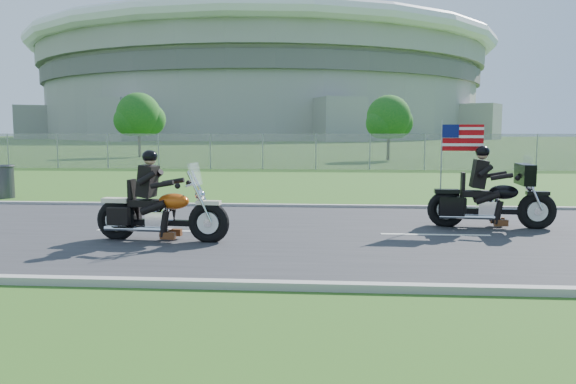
{
  "coord_description": "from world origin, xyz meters",
  "views": [
    {
      "loc": [
        1.87,
        -11.46,
        2.15
      ],
      "look_at": [
        0.99,
        0.0,
        0.89
      ],
      "focal_mm": 35.0,
      "sensor_mm": 36.0,
      "label": 1
    }
  ],
  "objects": [
    {
      "name": "ground",
      "position": [
        0.0,
        0.0,
        0.0
      ],
      "size": [
        420.0,
        420.0,
        0.0
      ],
      "primitive_type": "plane",
      "color": "#29551A",
      "rests_on": "ground"
    },
    {
      "name": "road",
      "position": [
        0.0,
        0.0,
        0.02
      ],
      "size": [
        120.0,
        8.0,
        0.04
      ],
      "primitive_type": "cube",
      "color": "#28282B",
      "rests_on": "ground"
    },
    {
      "name": "curb_north",
      "position": [
        0.0,
        4.05,
        0.05
      ],
      "size": [
        120.0,
        0.18,
        0.12
      ],
      "primitive_type": "cube",
      "color": "#9E9B93",
      "rests_on": "ground"
    },
    {
      "name": "curb_south",
      "position": [
        0.0,
        -4.05,
        0.05
      ],
      "size": [
        120.0,
        0.18,
        0.12
      ],
      "primitive_type": "cube",
      "color": "#9E9B93",
      "rests_on": "ground"
    },
    {
      "name": "fence",
      "position": [
        -5.0,
        20.0,
        1.0
      ],
      "size": [
        60.0,
        0.03,
        2.0
      ],
      "primitive_type": "cube",
      "color": "gray",
      "rests_on": "ground"
    },
    {
      "name": "stadium",
      "position": [
        -20.0,
        170.0,
        15.58
      ],
      "size": [
        140.4,
        140.4,
        29.2
      ],
      "color": "#A3A099",
      "rests_on": "ground"
    },
    {
      "name": "tree_fence_near",
      "position": [
        6.04,
        30.04,
        2.97
      ],
      "size": [
        3.52,
        3.28,
        4.75
      ],
      "color": "#382316",
      "rests_on": "ground"
    },
    {
      "name": "tree_fence_mid",
      "position": [
        -13.95,
        34.04,
        3.3
      ],
      "size": [
        3.96,
        3.69,
        5.3
      ],
      "color": "#382316",
      "rests_on": "ground"
    },
    {
      "name": "motorcycle_lead",
      "position": [
        -1.42,
        -1.0,
        0.57
      ],
      "size": [
        2.68,
        0.78,
        1.8
      ],
      "rotation": [
        0.0,
        0.0,
        -0.08
      ],
      "color": "black",
      "rests_on": "ground"
    },
    {
      "name": "motorcycle_follow",
      "position": [
        5.36,
        1.0,
        0.62
      ],
      "size": [
        2.74,
        0.91,
        2.28
      ],
      "rotation": [
        0.0,
        0.0,
        -0.07
      ],
      "color": "black",
      "rests_on": "ground"
    },
    {
      "name": "trash_can",
      "position": [
        -8.61,
        5.71,
        0.51
      ],
      "size": [
        0.63,
        0.63,
        1.03
      ],
      "primitive_type": "cylinder",
      "rotation": [
        0.0,
        0.0,
        0.06
      ],
      "color": "#333337",
      "rests_on": "ground"
    }
  ]
}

